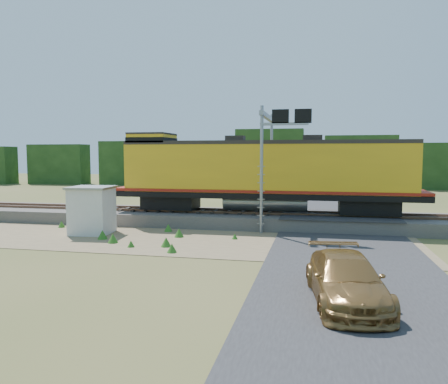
% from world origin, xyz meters
% --- Properties ---
extents(ground, '(140.00, 140.00, 0.00)m').
position_xyz_m(ground, '(0.00, 0.00, 0.00)').
color(ground, '#475123').
rests_on(ground, ground).
extents(ballast, '(70.00, 5.00, 0.80)m').
position_xyz_m(ballast, '(0.00, 6.00, 0.40)').
color(ballast, slate).
rests_on(ballast, ground).
extents(rails, '(70.00, 1.54, 0.16)m').
position_xyz_m(rails, '(0.00, 6.00, 0.88)').
color(rails, brown).
rests_on(rails, ballast).
extents(dirt_shoulder, '(26.00, 8.00, 0.03)m').
position_xyz_m(dirt_shoulder, '(-2.00, 0.50, 0.01)').
color(dirt_shoulder, '#8C7754').
rests_on(dirt_shoulder, ground).
extents(road, '(7.00, 66.00, 0.86)m').
position_xyz_m(road, '(7.00, 0.74, 0.09)').
color(road, '#38383A').
rests_on(road, ground).
extents(tree_line_north, '(130.00, 3.00, 6.50)m').
position_xyz_m(tree_line_north, '(0.00, 38.00, 3.07)').
color(tree_line_north, '#1B3814').
rests_on(tree_line_north, ground).
extents(weed_clumps, '(15.00, 6.20, 0.56)m').
position_xyz_m(weed_clumps, '(-3.50, 0.10, 0.00)').
color(weed_clumps, '#2F6A1E').
rests_on(weed_clumps, ground).
extents(locomotive, '(19.53, 2.98, 5.04)m').
position_xyz_m(locomotive, '(2.12, 6.00, 3.45)').
color(locomotive, black).
rests_on(locomotive, rails).
extents(shed, '(2.52, 2.52, 2.75)m').
position_xyz_m(shed, '(-7.02, 1.05, 1.39)').
color(shed, silver).
rests_on(shed, ground).
extents(signal_gantry, '(2.92, 6.20, 7.35)m').
position_xyz_m(signal_gantry, '(2.89, 5.33, 5.50)').
color(signal_gantry, gray).
rests_on(signal_gantry, ground).
extents(car, '(2.73, 5.36, 1.49)m').
position_xyz_m(car, '(6.55, -8.09, 0.74)').
color(car, olive).
rests_on(car, ground).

